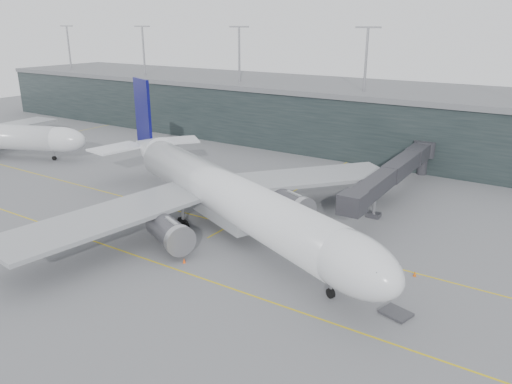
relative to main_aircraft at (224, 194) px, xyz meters
The scene contains 17 objects.
ground 9.42m from the main_aircraft, 131.65° to the left, with size 320.00×320.00×0.00m, color slate.
taxiline_a 7.71m from the main_aircraft, 161.70° to the left, with size 160.00×0.25×0.02m, color gold.
taxiline_b 16.19m from the main_aircraft, 109.38° to the right, with size 160.00×0.25×0.02m, color gold.
taxiline_lead_main 26.27m from the main_aircraft, 90.09° to the left, with size 0.25×60.00×0.02m, color gold.
taxiline_lead_adj 84.24m from the main_aircraft, 162.22° to the left, with size 0.25×60.00×0.02m, color gold.
terminal 63.90m from the main_aircraft, 94.53° to the left, with size 240.00×36.00×29.00m.
main_aircraft is the anchor object (origin of this frame).
jet_bridge 36.23m from the main_aircraft, 61.64° to the left, with size 4.58×46.52×7.09m.
gse_cart 24.49m from the main_aircraft, ahead, with size 2.79×2.14×1.68m.
baggage_dolly 31.70m from the main_aircraft, 16.76° to the right, with size 3.06×2.45×0.31m, color #35353A.
uld_a 19.08m from the main_aircraft, 125.72° to the left, with size 2.13×1.74×1.86m.
uld_b 19.56m from the main_aircraft, 114.07° to the left, with size 2.26×1.99×1.75m.
uld_c 16.90m from the main_aircraft, 110.42° to the left, with size 2.28×1.95×1.86m.
cone_nose 29.49m from the main_aircraft, ahead, with size 0.44×0.44×0.70m, color #DC550C.
cone_wing_stbd 13.67m from the main_aircraft, 78.53° to the right, with size 0.42×0.42×0.66m, color #F54C0D.
cone_wing_port 16.63m from the main_aircraft, 74.97° to the left, with size 0.38×0.38×0.61m, color #E2510C.
cone_tail 14.98m from the main_aircraft, 159.90° to the right, with size 0.38×0.38×0.61m, color orange.
Camera 1 is at (48.19, -62.31, 30.02)m, focal length 35.00 mm.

